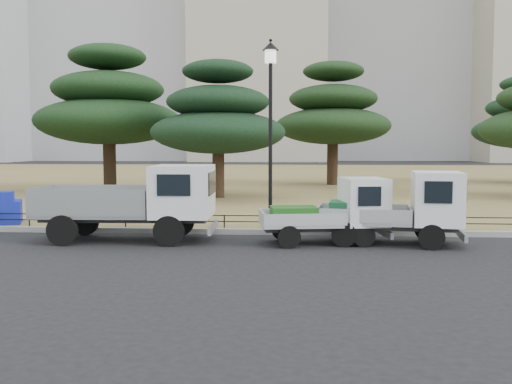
# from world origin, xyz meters

# --- Properties ---
(ground) EXTENTS (220.00, 220.00, 0.00)m
(ground) POSITION_xyz_m (0.00, 0.00, 0.00)
(ground) COLOR black
(lawn) EXTENTS (120.00, 56.00, 0.15)m
(lawn) POSITION_xyz_m (0.00, 30.60, 0.07)
(lawn) COLOR olive
(lawn) RESTS_ON ground
(curb) EXTENTS (120.00, 0.25, 0.16)m
(curb) POSITION_xyz_m (0.00, 2.60, 0.08)
(curb) COLOR gray
(curb) RESTS_ON ground
(truck_large) EXTENTS (4.82, 2.07, 2.07)m
(truck_large) POSITION_xyz_m (-3.22, 1.25, 1.15)
(truck_large) COLOR black
(truck_large) RESTS_ON ground
(truck_kei_front) EXTENTS (3.48, 1.90, 1.74)m
(truck_kei_front) POSITION_xyz_m (2.13, 1.20, 0.87)
(truck_kei_front) COLOR black
(truck_kei_front) RESTS_ON ground
(truck_kei_rear) EXTENTS (3.85, 2.03, 1.93)m
(truck_kei_rear) POSITION_xyz_m (3.89, 1.19, 0.96)
(truck_kei_rear) COLOR black
(truck_kei_rear) RESTS_ON ground
(street_lamp) EXTENTS (0.49, 0.49, 5.47)m
(street_lamp) POSITION_xyz_m (0.37, 2.90, 3.85)
(street_lamp) COLOR black
(street_lamp) RESTS_ON lawn
(pipe_fence) EXTENTS (38.00, 0.04, 0.40)m
(pipe_fence) POSITION_xyz_m (0.00, 2.75, 0.44)
(pipe_fence) COLOR black
(pipe_fence) RESTS_ON lawn
(pine_west_near) EXTENTS (7.89, 7.89, 7.88)m
(pine_west_near) POSITION_xyz_m (-9.04, 16.57, 4.70)
(pine_west_near) COLOR black
(pine_west_near) RESTS_ON lawn
(pine_center_left) EXTENTS (6.32, 6.32, 6.43)m
(pine_center_left) POSITION_xyz_m (-2.52, 12.69, 3.86)
(pine_center_left) COLOR black
(pine_center_left) RESTS_ON lawn
(pine_center_right) EXTENTS (7.20, 7.20, 7.64)m
(pine_center_right) POSITION_xyz_m (3.43, 22.00, 4.58)
(pine_center_right) COLOR black
(pine_center_right) RESTS_ON lawn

